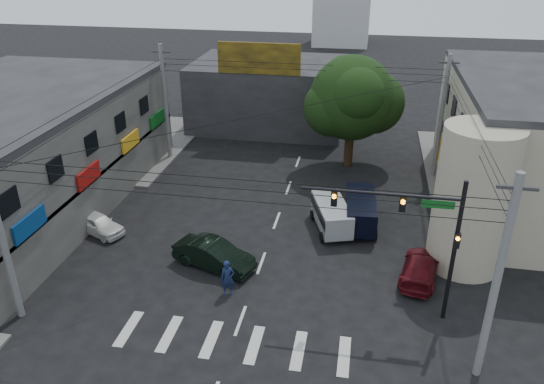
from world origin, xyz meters
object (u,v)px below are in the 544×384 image
(dark_sedan, at_px, (214,255))
(navy_van, at_px, (360,212))
(traffic_officer, at_px, (228,278))
(utility_pole_far_right, at_px, (441,118))
(traffic_gantry, at_px, (419,227))
(utility_pole_near_left, at_px, (1,233))
(street_tree, at_px, (352,98))
(white_compact, at_px, (98,224))
(utility_pole_near_right, at_px, (496,283))
(silver_minivan, at_px, (331,217))
(maroon_sedan, at_px, (420,267))
(utility_pole_far_left, at_px, (165,103))

(dark_sedan, distance_m, navy_van, 9.88)
(dark_sedan, relative_size, traffic_officer, 2.54)
(utility_pole_far_right, height_order, navy_van, utility_pole_far_right)
(traffic_gantry, distance_m, utility_pole_near_left, 18.66)
(street_tree, height_order, white_compact, street_tree)
(utility_pole_near_right, relative_size, silver_minivan, 2.05)
(dark_sedan, height_order, maroon_sedan, dark_sedan)
(street_tree, xyz_separation_m, utility_pole_far_right, (6.50, -1.00, -0.87))
(traffic_gantry, height_order, utility_pole_near_right, utility_pole_near_right)
(traffic_officer, bearing_deg, utility_pole_far_left, 103.02)
(street_tree, distance_m, utility_pole_far_right, 6.63)
(street_tree, relative_size, utility_pole_far_right, 0.95)
(maroon_sedan, bearing_deg, navy_van, -45.99)
(traffic_gantry, relative_size, utility_pole_far_left, 0.78)
(utility_pole_far_right, distance_m, traffic_officer, 20.96)
(dark_sedan, relative_size, silver_minivan, 1.10)
(utility_pole_near_right, bearing_deg, traffic_officer, 163.54)
(dark_sedan, xyz_separation_m, silver_minivan, (6.00, 5.29, 0.13))
(traffic_gantry, bearing_deg, dark_sedan, 167.92)
(navy_van, bearing_deg, maroon_sedan, -150.72)
(traffic_gantry, height_order, silver_minivan, traffic_gantry)
(silver_minivan, relative_size, navy_van, 0.93)
(street_tree, height_order, traffic_gantry, street_tree)
(utility_pole_near_left, relative_size, navy_van, 1.92)
(traffic_gantry, distance_m, maroon_sedan, 5.30)
(street_tree, xyz_separation_m, utility_pole_near_right, (6.50, -21.50, -0.87))
(traffic_gantry, height_order, maroon_sedan, traffic_gantry)
(maroon_sedan, relative_size, silver_minivan, 1.06)
(street_tree, distance_m, silver_minivan, 11.47)
(white_compact, bearing_deg, silver_minivan, -54.80)
(utility_pole_far_left, xyz_separation_m, dark_sedan, (8.02, -14.80, -3.84))
(utility_pole_far_right, bearing_deg, traffic_gantry, -98.94)
(white_compact, relative_size, maroon_sedan, 0.83)
(maroon_sedan, height_order, navy_van, navy_van)
(maroon_sedan, height_order, traffic_officer, traffic_officer)
(silver_minivan, bearing_deg, navy_van, -81.78)
(maroon_sedan, xyz_separation_m, silver_minivan, (-5.06, 4.34, 0.24))
(dark_sedan, distance_m, maroon_sedan, 11.10)
(utility_pole_far_right, height_order, maroon_sedan, utility_pole_far_right)
(traffic_gantry, relative_size, navy_van, 1.50)
(utility_pole_far_left, xyz_separation_m, utility_pole_far_right, (21.00, 0.00, 0.00))
(street_tree, bearing_deg, utility_pole_near_left, -124.00)
(utility_pole_far_left, bearing_deg, utility_pole_near_right, -44.31)
(dark_sedan, relative_size, navy_van, 1.02)
(maroon_sedan, distance_m, silver_minivan, 6.67)
(utility_pole_far_left, relative_size, maroon_sedan, 1.95)
(street_tree, bearing_deg, dark_sedan, -112.32)
(utility_pole_near_right, distance_m, silver_minivan, 13.54)
(maroon_sedan, bearing_deg, utility_pole_far_right, -86.52)
(street_tree, relative_size, utility_pole_far_left, 0.95)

